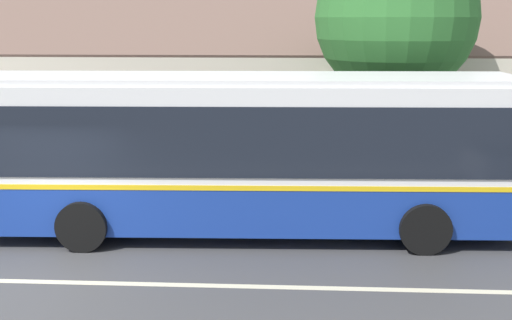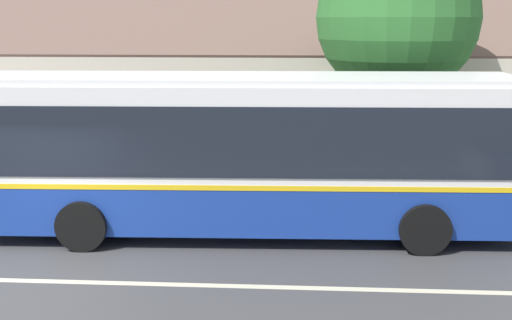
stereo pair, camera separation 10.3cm
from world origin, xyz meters
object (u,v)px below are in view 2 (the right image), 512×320
at_px(bench_by_building, 29,175).
at_px(bench_down_street, 204,171).
at_px(transit_bus, 245,150).
at_px(street_tree_primary, 399,22).

height_order(bench_by_building, bench_down_street, same).
distance_m(transit_bus, bench_by_building, 6.34).
bearing_deg(bench_down_street, bench_by_building, -172.22).
bearing_deg(street_tree_primary, transit_bus, -131.67).
xyz_separation_m(bench_down_street, street_tree_primary, (4.97, 1.07, 3.79)).
relative_size(transit_bus, street_tree_primary, 1.75).
bearing_deg(bench_by_building, transit_bus, -22.98).
relative_size(transit_bus, bench_by_building, 7.06).
distance_m(transit_bus, street_tree_primary, 6.08).
xyz_separation_m(transit_bus, street_tree_primary, (3.66, 4.11, 2.59)).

